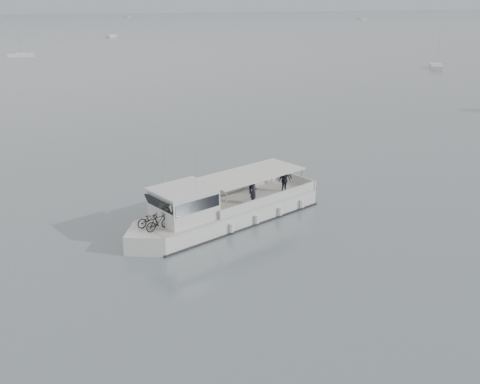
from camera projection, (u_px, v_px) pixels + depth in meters
name	position (u px, v px, depth m)	size (l,w,h in m)	color
ground	(260.00, 195.00, 33.50)	(1400.00, 1400.00, 0.00)	slate
tour_boat	(217.00, 211.00, 28.71)	(12.14, 5.51, 5.09)	silver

